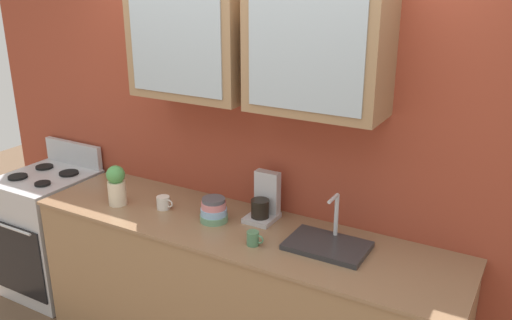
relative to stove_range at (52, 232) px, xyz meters
The scene contains 9 objects.
back_wall_unit 1.95m from the stove_range, 11.43° to the left, with size 4.66×0.44×2.54m.
counter 1.67m from the stove_range, ahead, with size 2.66×0.67×0.93m.
stove_range is the anchor object (origin of this frame).
sink_faucet 2.27m from the stove_range, ahead, with size 0.44×0.29×0.28m.
bowl_stack 1.59m from the stove_range, ahead, with size 0.17×0.17×0.15m.
vase 1.02m from the stove_range, ahead, with size 0.12×0.12×0.26m.
cup_near_sink 1.92m from the stove_range, ahead, with size 0.10×0.07×0.08m.
cup_near_bowls 1.23m from the stove_range, ahead, with size 0.12×0.08×0.08m.
coffee_maker 1.84m from the stove_range, ahead, with size 0.17×0.20×0.29m.
Camera 1 is at (1.51, -2.42, 2.37)m, focal length 37.88 mm.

